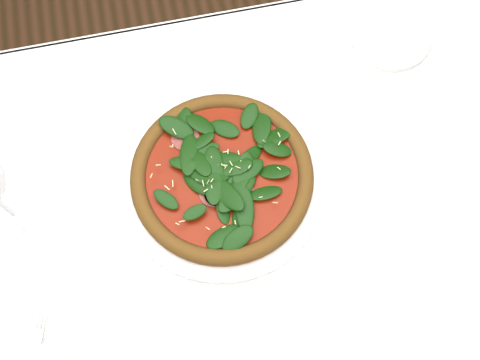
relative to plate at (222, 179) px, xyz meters
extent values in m
plane|color=brown|center=(-0.02, -0.06, -0.76)|extent=(6.00, 6.00, 0.00)
cube|color=white|center=(-0.02, -0.06, -0.03)|extent=(1.20, 0.80, 0.04)
cylinder|color=#48331D|center=(0.52, 0.28, -0.40)|extent=(0.06, 0.06, 0.71)
cube|color=white|center=(-0.02, 0.34, -0.12)|extent=(1.20, 0.01, 0.22)
cylinder|color=silver|center=(0.00, 0.00, 0.00)|extent=(0.35, 0.35, 0.01)
torus|color=silver|center=(0.00, 0.00, 0.00)|extent=(0.35, 0.35, 0.01)
cylinder|color=#9E5B26|center=(0.00, 0.00, 0.01)|extent=(0.35, 0.35, 0.01)
torus|color=#996223|center=(0.00, 0.00, 0.02)|extent=(0.35, 0.35, 0.03)
cylinder|color=maroon|center=(0.00, 0.00, 0.02)|extent=(0.29, 0.29, 0.00)
cylinder|color=brown|center=(0.00, 0.00, 0.02)|extent=(0.25, 0.25, 0.00)
ellipsoid|color=#123B0A|center=(0.00, 0.00, 0.03)|extent=(0.28, 0.28, 0.02)
cylinder|color=#F6E5A0|center=(0.00, 0.00, 0.04)|extent=(0.25, 0.25, 0.00)
cylinder|color=silver|center=(-0.34, 0.02, -0.01)|extent=(0.07, 0.07, 0.00)
cylinder|color=silver|center=(-0.34, 0.02, 0.05)|extent=(0.01, 0.01, 0.10)
cube|color=silver|center=(-0.31, -0.17, 0.00)|extent=(0.03, 0.04, 0.00)
cylinder|color=silver|center=(0.36, 0.21, 0.00)|extent=(0.15, 0.15, 0.01)
torus|color=silver|center=(0.36, 0.21, 0.00)|extent=(0.15, 0.15, 0.01)
camera|label=1|loc=(-0.04, -0.33, 0.83)|focal=40.00mm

